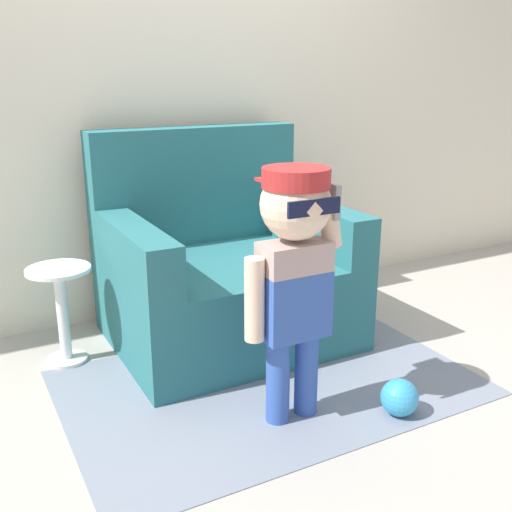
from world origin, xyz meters
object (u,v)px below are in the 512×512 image
side_table (62,306)px  toy_ball (400,398)px  armchair (222,272)px  person_child (294,258)px

side_table → toy_ball: size_ratio=3.09×
armchair → side_table: bearing=175.4°
person_child → side_table: bearing=127.2°
armchair → toy_ball: armchair is taller
armchair → person_child: 0.91m
armchair → toy_ball: bearing=-74.5°
armchair → side_table: size_ratio=2.41×
armchair → side_table: (-0.79, 0.06, -0.06)m
armchair → person_child: (-0.10, -0.85, 0.32)m
person_child → toy_ball: bearing=-26.5°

